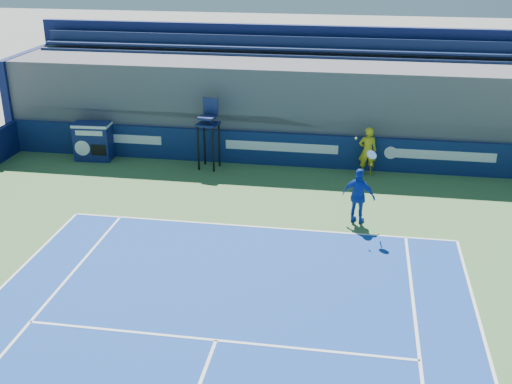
% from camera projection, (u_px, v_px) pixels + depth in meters
% --- Properties ---
extents(ball_person, '(0.65, 0.45, 1.69)m').
position_uv_depth(ball_person, '(368.00, 151.00, 21.80)').
color(ball_person, gold).
rests_on(ball_person, apron).
extents(back_hoarding, '(20.40, 0.21, 1.20)m').
position_uv_depth(back_hoarding, '(282.00, 149.00, 22.77)').
color(back_hoarding, '#0D1E4E').
rests_on(back_hoarding, ground).
extents(match_clock, '(1.36, 0.79, 1.40)m').
position_uv_depth(match_clock, '(93.00, 140.00, 23.27)').
color(match_clock, '#101C53').
rests_on(match_clock, ground).
extents(umpire_chair, '(0.80, 0.80, 2.48)m').
position_uv_depth(umpire_chair, '(209.00, 126.00, 22.16)').
color(umpire_chair, black).
rests_on(umpire_chair, ground).
extents(tennis_player, '(1.04, 0.71, 2.57)m').
position_uv_depth(tennis_player, '(359.00, 196.00, 18.22)').
color(tennis_player, '#153BAC').
rests_on(tennis_player, apron).
extents(stadium_seating, '(21.00, 4.05, 4.40)m').
position_uv_depth(stadium_seating, '(289.00, 101.00, 24.17)').
color(stadium_seating, '#56565B').
rests_on(stadium_seating, ground).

